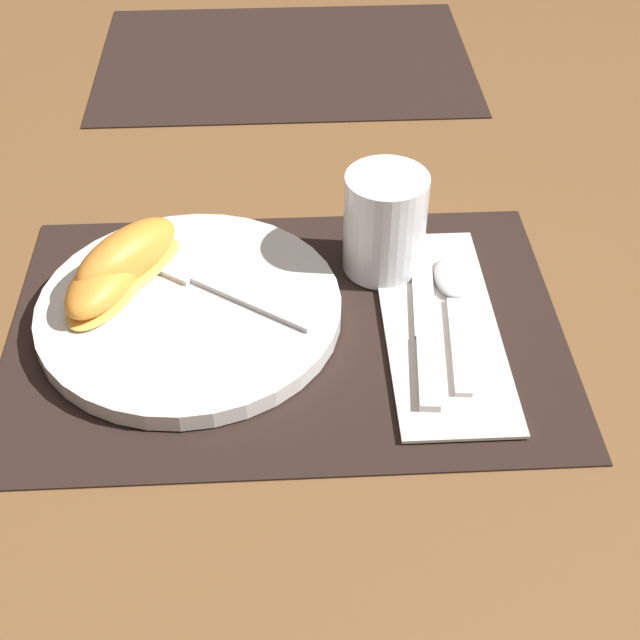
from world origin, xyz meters
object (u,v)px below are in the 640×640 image
object	(u,v)px
juice_glass	(387,228)
fork	(206,279)
plate	(193,310)
citrus_wedge_0	(130,258)
knife	(428,326)
spoon	(457,293)
citrus_wedge_1	(108,280)

from	to	relation	value
juice_glass	fork	size ratio (longest dim) A/B	0.56
plate	juice_glass	bearing A→B (deg)	19.85
fork	citrus_wedge_0	bearing A→B (deg)	169.55
knife	spoon	bearing A→B (deg)	51.29
plate	juice_glass	world-z (taller)	juice_glass
plate	citrus_wedge_0	xyz separation A→B (m)	(-0.05, 0.04, 0.03)
citrus_wedge_0	fork	bearing A→B (deg)	-10.45
knife	spoon	distance (m)	0.05
fork	juice_glass	bearing A→B (deg)	12.10
juice_glass	knife	size ratio (longest dim) A/B	0.47
plate	fork	bearing A→B (deg)	68.45
fork	citrus_wedge_1	distance (m)	0.08
fork	citrus_wedge_1	bearing A→B (deg)	-172.31
citrus_wedge_0	citrus_wedge_1	bearing A→B (deg)	-125.87
fork	plate	bearing A→B (deg)	-111.55
citrus_wedge_0	spoon	bearing A→B (deg)	-5.99
spoon	citrus_wedge_0	size ratio (longest dim) A/B	1.45
plate	citrus_wedge_1	xyz separation A→B (m)	(-0.07, 0.02, 0.02)
knife	citrus_wedge_1	xyz separation A→B (m)	(-0.27, 0.05, 0.02)
fork	knife	bearing A→B (deg)	-16.66
spoon	citrus_wedge_1	distance (m)	0.31
knife	spoon	xyz separation A→B (m)	(0.03, 0.04, 0.00)
juice_glass	spoon	size ratio (longest dim) A/B	0.55
juice_glass	knife	distance (m)	0.10
knife	juice_glass	bearing A→B (deg)	106.20
plate	citrus_wedge_0	size ratio (longest dim) A/B	2.19
spoon	knife	bearing A→B (deg)	-128.71
plate	knife	xyz separation A→B (m)	(0.20, -0.03, -0.00)
plate	fork	distance (m)	0.03
plate	knife	bearing A→B (deg)	-8.19
plate	juice_glass	size ratio (longest dim) A/B	2.73
citrus_wedge_1	spoon	bearing A→B (deg)	-1.31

